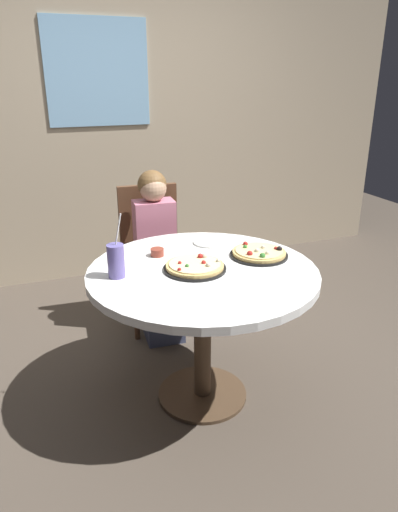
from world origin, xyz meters
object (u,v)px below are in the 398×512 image
dining_table (203,289)px  soda_cup (116,261)px  chair_wooden (152,248)px  plate_small (209,242)px  pizza_veggie (259,253)px  pizza_cheese (195,266)px  sauce_bowl (157,252)px  diner_child (158,264)px

dining_table → soda_cup: bearing=171.5°
chair_wooden → plate_small: size_ratio=5.28×
dining_table → plate_small: 0.39m
pizza_veggie → pizza_cheese: same height
sauce_bowl → plate_small: 0.34m
chair_wooden → plate_small: bearing=-74.8°
sauce_bowl → chair_wooden: bearing=76.8°
chair_wooden → soda_cup: size_ratio=3.10×
chair_wooden → soda_cup: soda_cup is taller
dining_table → chair_wooden: chair_wooden is taller
diner_child → sauce_bowl: 0.60m
pizza_veggie → sauce_bowl: 0.53m
diner_child → pizza_cheese: diner_child is taller
pizza_veggie → plate_small: pizza_veggie is taller
chair_wooden → plate_small: (0.17, -0.61, 0.22)m
pizza_cheese → sauce_bowl: pizza_cheese is taller
soda_cup → pizza_veggie: bearing=-0.8°
pizza_veggie → sauce_bowl: (-0.49, 0.20, 0.00)m
pizza_veggie → pizza_cheese: size_ratio=0.98×
diner_child → sauce_bowl: bearing=-106.3°
pizza_cheese → plate_small: (0.21, 0.33, -0.01)m
diner_child → pizza_cheese: (-0.03, -0.76, 0.28)m
pizza_cheese → chair_wooden: bearing=87.3°
chair_wooden → diner_child: bearing=-93.9°
dining_table → soda_cup: soda_cup is taller
pizza_cheese → plate_small: 0.39m
sauce_bowl → pizza_cheese: bearing=-64.4°
diner_child → plate_small: bearing=-67.4°
sauce_bowl → diner_child: bearing=73.7°
pizza_cheese → soda_cup: (-0.37, 0.05, 0.06)m
pizza_veggie → plate_small: (-0.16, 0.28, -0.01)m
diner_child → plate_small: size_ratio=6.01×
dining_table → pizza_veggie: size_ratio=3.74×
dining_table → pizza_veggie: pizza_veggie is taller
pizza_cheese → sauce_bowl: (-0.12, 0.25, 0.00)m
chair_wooden → pizza_veggie: chair_wooden is taller
diner_child → sauce_bowl: (-0.15, -0.51, 0.29)m
dining_table → diner_child: size_ratio=1.05×
pizza_cheese → dining_table: bearing=-10.5°
dining_table → soda_cup: 0.46m
dining_table → diner_child: (-0.01, 0.76, -0.16)m
sauce_bowl → plate_small: (0.33, 0.08, -0.02)m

